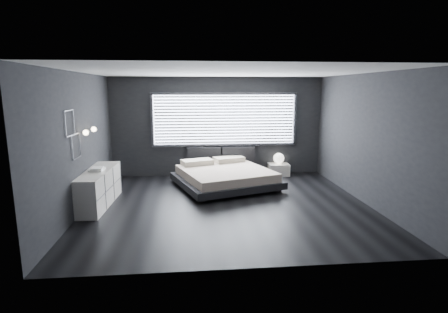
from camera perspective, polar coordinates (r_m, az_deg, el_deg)
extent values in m
plane|color=black|center=(7.63, 0.62, -7.87)|extent=(6.00, 6.00, 0.00)
plane|color=silver|center=(7.23, 0.67, 13.64)|extent=(6.00, 6.00, 0.00)
cube|color=black|center=(10.02, -1.05, 4.87)|extent=(6.00, 0.04, 2.80)
cube|color=black|center=(4.62, 4.30, -2.36)|extent=(6.00, 0.04, 2.80)
cube|color=black|center=(7.59, -22.51, 2.08)|extent=(0.04, 5.50, 2.80)
cube|color=black|center=(8.18, 22.05, 2.70)|extent=(0.04, 5.50, 2.80)
cube|color=white|center=(10.00, 0.10, 6.07)|extent=(4.00, 0.02, 1.38)
cube|color=#47474C|center=(9.97, -11.68, 5.83)|extent=(0.06, 0.08, 1.48)
cube|color=#47474C|center=(10.37, 11.48, 6.02)|extent=(0.06, 0.08, 1.48)
cube|color=#47474C|center=(9.93, 0.12, 10.25)|extent=(4.14, 0.08, 0.06)
cube|color=#47474C|center=(10.05, 0.12, 1.90)|extent=(4.14, 0.08, 0.06)
cube|color=silver|center=(9.94, 0.14, 6.04)|extent=(3.94, 0.03, 1.32)
cube|color=black|center=(10.01, -3.31, 0.04)|extent=(0.96, 0.16, 0.52)
cube|color=black|center=(10.09, 2.37, 0.14)|extent=(0.96, 0.16, 0.52)
cylinder|color=silver|center=(7.60, -22.15, 3.64)|extent=(0.10, 0.02, 0.02)
sphere|color=#FFE5B7|center=(7.58, -21.64, 3.66)|extent=(0.11, 0.11, 0.11)
cylinder|color=silver|center=(8.17, -20.97, 4.18)|extent=(0.10, 0.02, 0.02)
sphere|color=#FFE5B7|center=(8.15, -20.50, 4.20)|extent=(0.11, 0.11, 0.11)
cube|color=#47474C|center=(7.00, -24.01, 6.89)|extent=(0.01, 0.46, 0.02)
cube|color=#47474C|center=(7.04, -23.72, 3.16)|extent=(0.01, 0.46, 0.02)
cube|color=#47474C|center=(7.23, -23.30, 5.21)|extent=(0.01, 0.02, 0.46)
cube|color=#47474C|center=(6.80, -24.46, 4.81)|extent=(0.01, 0.02, 0.46)
cube|color=#47474C|center=(7.27, -23.11, 3.35)|extent=(0.01, 0.46, 0.02)
cube|color=#47474C|center=(7.34, -22.85, -0.21)|extent=(0.01, 0.46, 0.02)
cube|color=#47474C|center=(7.52, -22.47, 1.85)|extent=(0.01, 0.02, 0.46)
cube|color=#47474C|center=(7.09, -23.52, 1.26)|extent=(0.01, 0.02, 0.46)
cube|color=black|center=(7.82, -3.75, -7.09)|extent=(0.16, 0.16, 0.08)
cube|color=black|center=(8.67, 8.71, -5.37)|extent=(0.16, 0.16, 0.08)
cube|color=black|center=(9.44, -7.50, -3.99)|extent=(0.16, 0.16, 0.08)
cube|color=black|center=(10.16, 3.31, -2.84)|extent=(0.16, 0.16, 0.08)
cube|color=black|center=(8.94, 0.25, -3.92)|extent=(2.88, 2.81, 0.17)
cube|color=#C5AF9A|center=(8.89, 0.25, -2.75)|extent=(2.59, 2.59, 0.21)
cube|color=beige|center=(9.42, -4.40, -0.92)|extent=(0.91, 0.67, 0.14)
cube|color=beige|center=(9.77, 0.81, -0.46)|extent=(0.91, 0.67, 0.14)
cube|color=silver|center=(10.27, 8.89, -2.09)|extent=(0.59, 0.50, 0.34)
sphere|color=white|center=(10.23, 8.93, -0.29)|extent=(0.31, 0.31, 0.31)
cube|color=silver|center=(7.99, -19.91, -4.81)|extent=(0.63, 1.93, 0.76)
cube|color=#47474C|center=(7.91, -18.03, -4.84)|extent=(0.10, 1.88, 0.74)
cube|color=silver|center=(7.87, -20.02, -2.03)|extent=(0.28, 0.36, 0.04)
cube|color=silver|center=(7.84, -20.00, -1.81)|extent=(0.24, 0.32, 0.03)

